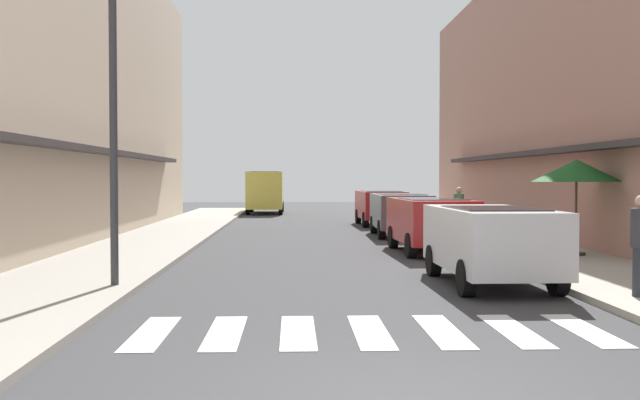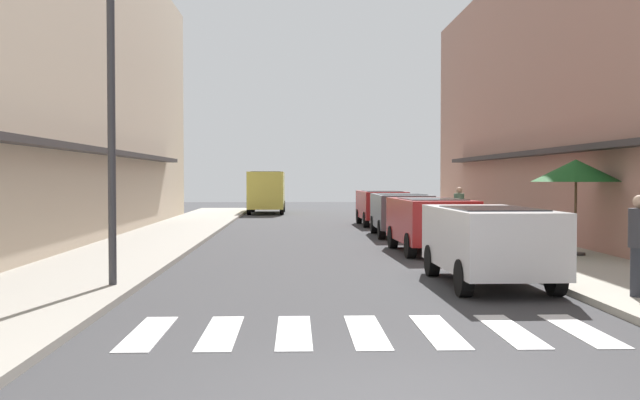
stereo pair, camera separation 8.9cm
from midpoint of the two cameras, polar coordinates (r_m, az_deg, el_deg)
ground_plane at (r=21.34m, az=0.73°, el=-3.73°), size 81.26×81.26×0.00m
sidewalk_left at (r=21.75m, az=-13.36°, el=-3.52°), size 3.08×51.71×0.12m
sidewalk_right at (r=22.22m, az=14.52°, el=-3.41°), size 3.08×51.71×0.12m
building_row_left at (r=23.82m, az=-22.72°, el=9.35°), size 5.50×35.24×10.49m
building_row_right at (r=24.53m, az=23.21°, el=8.27°), size 5.50×35.24×9.77m
crosswalk at (r=9.96m, az=3.82°, el=-9.99°), size 6.15×2.20×0.01m
parked_car_near at (r=14.38m, az=12.94°, el=-2.74°), size 1.87×4.12×1.47m
parked_car_mid at (r=20.28m, az=8.55°, el=-1.43°), size 1.93×4.05×1.47m
parked_car_far at (r=25.88m, az=6.28°, el=-0.74°), size 1.86×4.06×1.47m
parked_car_distant at (r=31.66m, az=4.78°, el=-0.29°), size 1.88×4.11×1.47m
delivery_van at (r=42.41m, az=-4.03°, el=0.88°), size 2.03×5.41×2.37m
street_lamp at (r=13.81m, az=-14.77°, el=8.75°), size 1.19×0.28×5.99m
cafe_umbrella at (r=19.42m, az=19.07°, el=2.10°), size 2.17×2.17×2.36m
pedestrian_walking_near at (r=13.00m, az=23.36°, el=-3.06°), size 0.34×0.34×1.63m
pedestrian_walking_far at (r=24.96m, az=10.66°, el=-0.77°), size 0.34×0.34×1.60m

